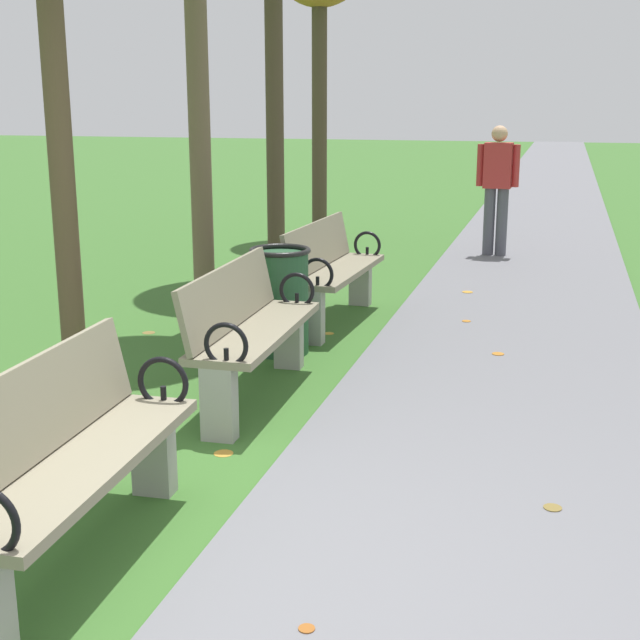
% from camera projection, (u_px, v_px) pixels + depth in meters
% --- Properties ---
extents(ground_plane, '(80.00, 80.00, 0.00)m').
position_uv_depth(ground_plane, '(182.00, 580.00, 3.68)').
color(ground_plane, '#386628').
extents(paved_walkway, '(2.21, 44.00, 0.02)m').
position_uv_depth(paved_walkway, '(549.00, 186.00, 20.21)').
color(paved_walkway, slate).
rests_on(paved_walkway, ground).
extents(park_bench_1, '(0.54, 1.62, 0.90)m').
position_uv_depth(park_bench_1, '(68.00, 460.00, 3.69)').
color(park_bench_1, gray).
rests_on(park_bench_1, ground).
extents(park_bench_2, '(0.51, 1.61, 0.90)m').
position_uv_depth(park_bench_2, '(250.00, 329.00, 5.79)').
color(park_bench_2, gray).
rests_on(park_bench_2, ground).
extents(park_bench_3, '(0.55, 1.62, 0.90)m').
position_uv_depth(park_bench_3, '(332.00, 269.00, 7.82)').
color(park_bench_3, gray).
rests_on(park_bench_3, ground).
extents(pedestrian_walking, '(0.53, 0.24, 1.62)m').
position_uv_depth(pedestrian_walking, '(497.00, 183.00, 11.01)').
color(pedestrian_walking, '#4C4C56').
rests_on(pedestrian_walking, paved_walkway).
extents(trash_bin, '(0.48, 0.48, 0.84)m').
position_uv_depth(trash_bin, '(281.00, 300.00, 6.89)').
color(trash_bin, '#234C2D').
rests_on(trash_bin, ground).
extents(scattered_leaves, '(3.99, 7.48, 0.02)m').
position_uv_depth(scattered_leaves, '(295.00, 385.00, 6.13)').
color(scattered_leaves, '#AD6B23').
rests_on(scattered_leaves, ground).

